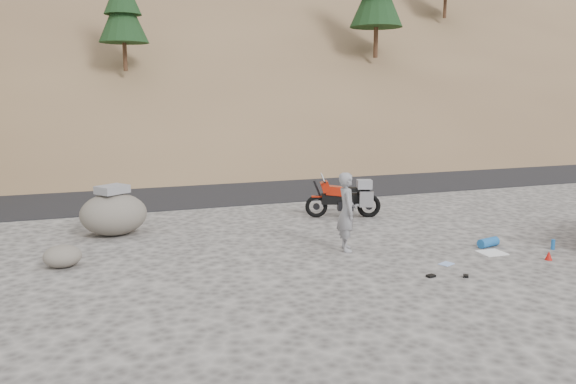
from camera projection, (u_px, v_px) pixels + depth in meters
name	position (u px, v px, depth m)	size (l,w,h in m)	color
ground	(375.00, 249.00, 11.99)	(140.00, 140.00, 0.00)	#484543
road	(255.00, 185.00, 20.33)	(120.00, 7.00, 0.05)	black
hillside	(148.00, 1.00, 47.95)	(120.00, 73.00, 46.72)	brown
motorcycle	(347.00, 198.00, 15.00)	(1.98, 0.93, 1.21)	black
man	(346.00, 250.00, 11.92)	(0.61, 0.40, 1.67)	gray
boulder	(114.00, 213.00, 13.12)	(1.91, 1.79, 1.17)	#605C52
small_rock	(62.00, 256.00, 10.72)	(0.81, 0.75, 0.43)	#605C52
gear_white_cloth	(492.00, 253.00, 11.68)	(0.52, 0.46, 0.02)	white
gear_blue_mat	(488.00, 242.00, 12.14)	(0.20, 0.20, 0.51)	#1B5CA4
gear_bottle	(553.00, 244.00, 11.94)	(0.08, 0.08, 0.22)	#1B5CA4
gear_funnel	(549.00, 255.00, 11.19)	(0.14, 0.14, 0.19)	#B7120C
gear_glove_a	(431.00, 276.00, 10.15)	(0.15, 0.11, 0.04)	black
gear_glove_b	(466.00, 276.00, 10.15)	(0.12, 0.09, 0.04)	black
gear_blue_cloth	(446.00, 264.00, 10.93)	(0.28, 0.21, 0.01)	#8FAADD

